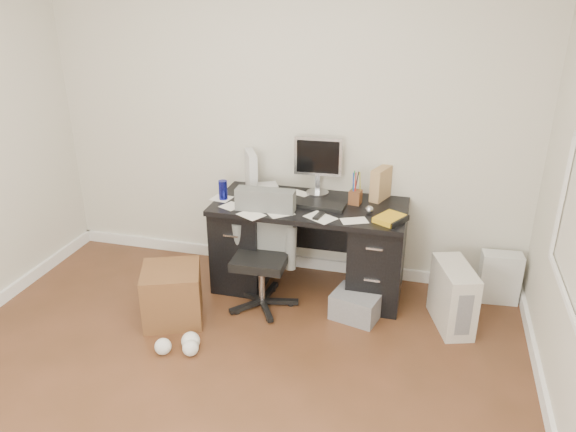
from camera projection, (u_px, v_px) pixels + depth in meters
name	position (u px, v px, depth m)	size (l,w,h in m)	color
ground	(195.00, 420.00, 3.28)	(4.00, 4.00, 0.00)	#452916
room_shell	(181.00, 146.00, 2.64)	(4.02, 4.02, 2.71)	beige
desk	(309.00, 244.00, 4.52)	(1.50, 0.70, 0.75)	black
loose_papers	(283.00, 204.00, 4.38)	(1.10, 0.60, 0.00)	silver
lcd_monitor	(318.00, 166.00, 4.49)	(0.38, 0.22, 0.48)	#AAAAAE
keyboard	(315.00, 204.00, 4.34)	(0.46, 0.16, 0.03)	black
computer_mouse	(369.00, 210.00, 4.19)	(0.06, 0.06, 0.06)	#AAAAAE
travel_mug	(223.00, 190.00, 4.45)	(0.07, 0.07, 0.16)	navy
white_binder	(251.00, 171.00, 4.60)	(0.13, 0.28, 0.33)	silver
magazine_file	(381.00, 184.00, 4.43)	(0.11, 0.22, 0.26)	#A4754F
pen_cup	(356.00, 188.00, 4.33)	(0.11, 0.11, 0.26)	#563018
yellow_book	(391.00, 219.00, 4.07)	(0.17, 0.22, 0.04)	gold
paper_remote	(320.00, 216.00, 4.13)	(0.22, 0.18, 0.02)	silver
office_chair	(261.00, 253.00, 4.25)	(0.52, 0.52, 0.92)	#545754
pc_tower	(453.00, 296.00, 4.09)	(0.21, 0.48, 0.48)	beige
shopping_bag	(500.00, 277.00, 4.41)	(0.30, 0.22, 0.41)	silver
wicker_basket	(172.00, 294.00, 4.17)	(0.42, 0.42, 0.42)	#4D2B17
desk_printer	(356.00, 305.00, 4.24)	(0.34, 0.28, 0.20)	slate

